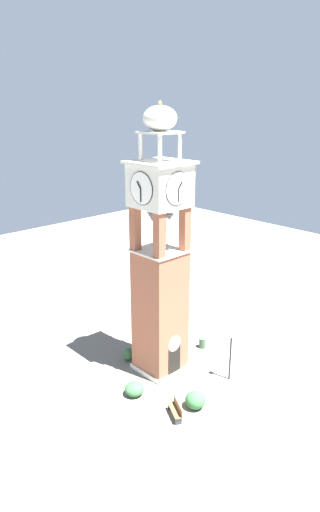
% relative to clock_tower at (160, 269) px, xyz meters
% --- Properties ---
extents(ground, '(80.00, 80.00, 0.00)m').
position_rel_clock_tower_xyz_m(ground, '(-0.00, 0.00, -7.46)').
color(ground, gray).
extents(clock_tower, '(3.39, 3.39, 17.90)m').
position_rel_clock_tower_xyz_m(clock_tower, '(0.00, 0.00, 0.00)').
color(clock_tower, '#93543D').
rests_on(clock_tower, ground).
extents(park_bench, '(1.14, 1.62, 0.95)m').
position_rel_clock_tower_xyz_m(park_bench, '(-2.86, -4.39, -6.98)').
color(park_bench, brown).
rests_on(park_bench, ground).
extents(lamp_post, '(0.36, 0.36, 3.51)m').
position_rel_clock_tower_xyz_m(lamp_post, '(2.52, -4.16, -5.00)').
color(lamp_post, black).
rests_on(lamp_post, ground).
extents(trash_bin, '(0.52, 0.52, 0.80)m').
position_rel_clock_tower_xyz_m(trash_bin, '(4.31, -0.17, -7.06)').
color(trash_bin, '#38513D').
rests_on(trash_bin, ground).
extents(shrub_near_entry, '(0.81, 0.81, 0.92)m').
position_rel_clock_tower_xyz_m(shrub_near_entry, '(-0.88, 2.39, -7.00)').
color(shrub_near_entry, '#336638').
rests_on(shrub_near_entry, ground).
extents(shrub_left_of_tower, '(1.25, 1.25, 1.08)m').
position_rel_clock_tower_xyz_m(shrub_left_of_tower, '(-1.40, -4.62, -6.92)').
color(shrub_left_of_tower, '#336638').
rests_on(shrub_left_of_tower, ground).
extents(shrub_behind_bench, '(1.25, 1.25, 0.86)m').
position_rel_clock_tower_xyz_m(shrub_behind_bench, '(-3.28, -1.07, -7.03)').
color(shrub_behind_bench, '#336638').
rests_on(shrub_behind_bench, ground).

